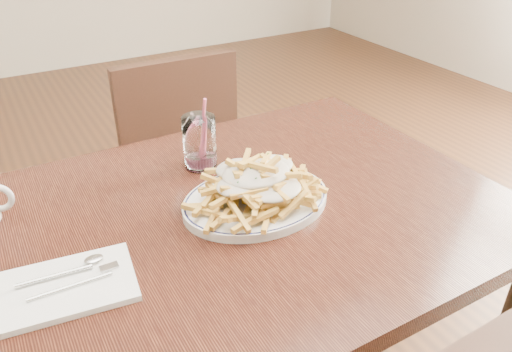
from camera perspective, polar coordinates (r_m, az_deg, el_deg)
table at (r=1.06m, az=-4.22°, el=-7.97°), size 1.20×0.80×0.75m
chair_far at (r=1.80m, az=-9.48°, el=2.34°), size 0.40×0.40×0.87m
fries_plate at (r=1.04m, az=0.00°, el=-2.81°), size 0.34×0.30×0.02m
loaded_fries at (r=1.01m, az=0.00°, el=-0.32°), size 0.28×0.23×0.08m
napkin at (r=0.90m, az=-21.06°, el=-11.78°), size 0.24×0.18×0.01m
cutlery at (r=0.90m, az=-21.25°, el=-11.19°), size 0.17×0.06×0.01m
water_glass at (r=1.17m, az=-6.44°, el=3.56°), size 0.08×0.08×0.17m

